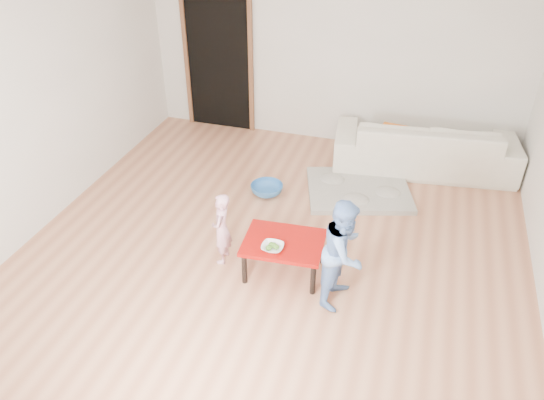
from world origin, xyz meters
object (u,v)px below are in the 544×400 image
at_px(bowl, 273,247).
at_px(child_blue, 344,252).
at_px(sofa, 425,145).
at_px(child_pink, 222,229).
at_px(red_table, 284,256).
at_px(basin, 267,189).

relative_size(bowl, child_blue, 0.19).
bearing_deg(sofa, child_pink, 47.41).
distance_m(sofa, child_pink, 3.03).
xyz_separation_m(red_table, child_pink, (-0.62, 0.00, 0.19)).
distance_m(red_table, basin, 1.42).
height_order(red_table, child_blue, child_blue).
xyz_separation_m(sofa, child_blue, (-0.54, -2.65, 0.19)).
distance_m(bowl, basin, 1.56).
height_order(child_pink, child_blue, child_blue).
xyz_separation_m(child_pink, child_blue, (1.21, -0.18, 0.14)).
xyz_separation_m(child_blue, basin, (-1.17, 1.46, -0.46)).
relative_size(sofa, bowl, 11.11).
height_order(child_pink, basin, child_pink).
distance_m(sofa, basin, 2.10).
bearing_deg(child_pink, bowl, 66.90).
height_order(red_table, child_pink, child_pink).
relative_size(sofa, basin, 5.82).
distance_m(bowl, child_pink, 0.58).
relative_size(bowl, basin, 0.52).
bearing_deg(child_blue, child_pink, 92.75).
relative_size(child_pink, basin, 1.97).
bearing_deg(child_blue, bowl, 98.97).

